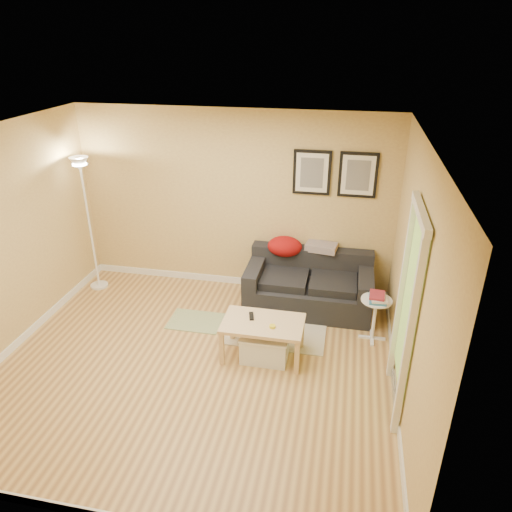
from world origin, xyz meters
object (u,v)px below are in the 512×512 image
at_px(sofa, 309,283).
at_px(book_stack, 378,297).
at_px(floor_lamp, 90,229).
at_px(side_table, 374,319).
at_px(coffee_table, 263,339).
at_px(storage_bin, 265,346).

distance_m(sofa, book_stack, 1.10).
bearing_deg(sofa, floor_lamp, -179.31).
xyz_separation_m(side_table, floor_lamp, (-4.02, 0.56, 0.65)).
height_order(side_table, floor_lamp, floor_lamp).
relative_size(coffee_table, side_table, 1.64).
bearing_deg(sofa, coffee_table, -109.05).
height_order(sofa, coffee_table, sofa).
height_order(sofa, side_table, sofa).
bearing_deg(side_table, floor_lamp, 172.00).
xyz_separation_m(sofa, floor_lamp, (-3.15, -0.04, 0.56)).
bearing_deg(coffee_table, storage_bin, -38.66).
xyz_separation_m(book_stack, floor_lamp, (-4.03, 0.58, 0.32)).
xyz_separation_m(coffee_table, book_stack, (1.29, 0.58, 0.38)).
bearing_deg(coffee_table, book_stack, 38.57).
distance_m(coffee_table, side_table, 1.42).
bearing_deg(coffee_table, side_table, 39.37).
relative_size(sofa, storage_bin, 3.06).
xyz_separation_m(coffee_table, storage_bin, (0.03, -0.05, -0.06)).
height_order(side_table, book_stack, book_stack).
distance_m(sofa, storage_bin, 1.32).
bearing_deg(sofa, book_stack, -35.34).
height_order(coffee_table, floor_lamp, floor_lamp).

